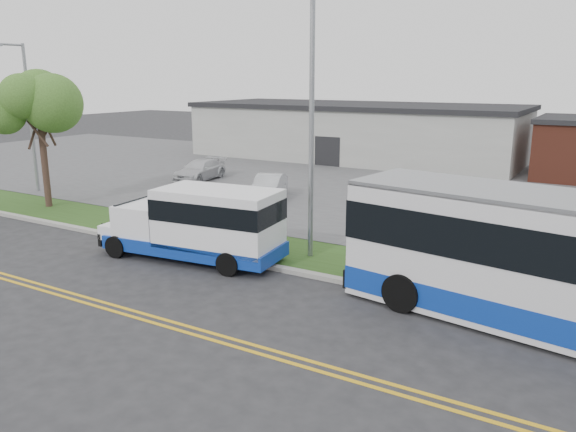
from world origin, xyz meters
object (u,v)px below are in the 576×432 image
Objects in this scene: streetlight_far at (29,112)px; pedestrian at (180,217)px; streetlight_near at (311,111)px; shuttle_bus at (202,222)px; tree_west at (38,103)px; parked_car_b at (200,170)px; parked_car_a at (269,187)px.

streetlight_far reaches higher than pedestrian.
shuttle_bus is at bearing -147.08° from streetlight_near.
shuttle_bus is at bearing -16.69° from streetlight_far.
shuttle_bus is 3.73× the size of pedestrian.
parked_car_b is at bearing 79.54° from tree_west.
streetlight_near is 6.78m from pedestrian.
parked_car_b is (-7.97, 10.89, -0.32)m from pedestrian.
pedestrian reaches higher than parked_car_b.
tree_west reaches higher than shuttle_bus.
streetlight_far is at bearing 157.14° from shuttle_bus.
tree_west is 4.62m from streetlight_far.
parked_car_b is (-10.05, 12.12, -0.68)m from shuttle_bus.
shuttle_bus is at bearing -56.33° from parked_car_b.
parked_car_a reaches higher than parked_car_b.
pedestrian is at bearing -59.80° from parked_car_b.
shuttle_bus is 15.76m from parked_car_b.
tree_west is at bearing -159.91° from parked_car_a.
shuttle_bus is at bearing -90.61° from parked_car_a.
shuttle_bus is 2.44m from pedestrian.
streetlight_far is (-19.00, 2.69, -0.76)m from streetlight_near.
pedestrian is (-2.08, 1.23, -0.36)m from shuttle_bus.
tree_west is at bearing -28.98° from streetlight_far.
parked_car_a is 7.14m from parked_car_b.
parked_car_b is at bearing -77.43° from pedestrian.
shuttle_bus is (15.82, -4.74, -3.08)m from streetlight_far.
shuttle_bus reaches higher than parked_car_a.
streetlight_near is 5.39m from shuttle_bus.
streetlight_far is 1.14× the size of shuttle_bus.
streetlight_near is 2.45× the size of parked_car_a.
streetlight_near is at bearing -1.80° from tree_west.
streetlight_near reaches higher than pedestrian.
parked_car_a is (-1.29, 8.39, -0.30)m from pedestrian.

